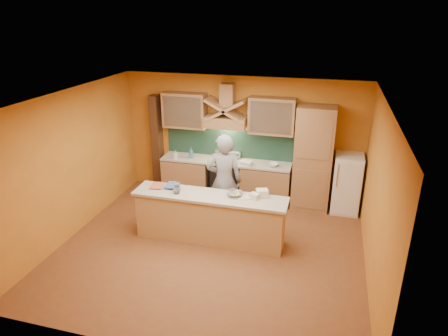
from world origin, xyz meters
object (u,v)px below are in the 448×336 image
(fridge, at_px, (347,184))
(mixing_bowl, at_px, (235,194))
(stove, at_px, (226,179))
(person, at_px, (224,181))
(kitchen_scale, at_px, (232,193))

(fridge, xyz_separation_m, mixing_bowl, (-2.04, -1.81, 0.33))
(stove, bearing_deg, person, -76.35)
(stove, height_order, fridge, fridge)
(stove, height_order, kitchen_scale, kitchen_scale)
(person, bearing_deg, fridge, -163.78)
(stove, xyz_separation_m, kitchen_scale, (0.60, -1.80, 0.55))
(kitchen_scale, height_order, mixing_bowl, kitchen_scale)
(person, xyz_separation_m, kitchen_scale, (0.29, -0.51, 0.02))
(kitchen_scale, bearing_deg, mixing_bowl, -5.22)
(kitchen_scale, bearing_deg, stove, 106.71)
(fridge, bearing_deg, stove, 180.00)
(stove, bearing_deg, mixing_bowl, -69.97)
(mixing_bowl, bearing_deg, person, 123.72)
(stove, xyz_separation_m, mixing_bowl, (0.66, -1.81, 0.53))
(stove, bearing_deg, kitchen_scale, -71.51)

